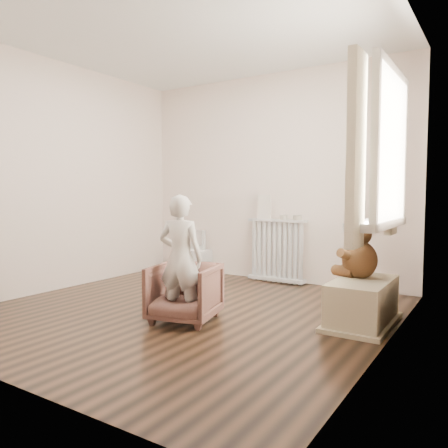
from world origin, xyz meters
The scene contains 19 objects.
floor centered at (0.00, 0.00, 0.00)m, with size 3.60×3.60×0.01m, color black.
ceiling centered at (0.00, 0.00, 2.60)m, with size 3.60×3.60×0.01m, color white.
back_wall centered at (0.00, 1.80, 1.30)m, with size 3.60×0.02×2.60m, color white.
left_wall centered at (-1.80, 0.00, 1.30)m, with size 0.02×3.60×2.60m, color white.
right_wall centered at (1.80, 0.00, 1.30)m, with size 0.02×3.60×2.60m, color white.
window centered at (1.76, 0.30, 1.45)m, with size 0.03×0.90×1.10m, color white.
window_sill centered at (1.67, 0.30, 0.87)m, with size 0.22×1.10×0.06m, color silver.
curtain_left centered at (1.65, -0.27, 1.39)m, with size 0.06×0.26×1.30m, color beige.
curtain_right centered at (1.65, 0.87, 1.39)m, with size 0.06×0.26×1.30m, color beige.
radiator centered at (0.15, 1.68, 0.39)m, with size 0.74×0.14×0.78m, color silver.
paper_doll centered at (-0.03, 1.68, 0.93)m, with size 0.18×0.02×0.30m, color beige.
tin_a centered at (0.23, 1.68, 0.81)m, with size 0.09×0.09×0.05m, color #A59E8C.
tin_b centered at (0.41, 1.68, 0.81)m, with size 0.10×0.10×0.06m, color #A59E8C.
toy_vanity centered at (-1.08, 1.65, 0.28)m, with size 0.38×0.27×0.59m, color silver.
armchair centered at (0.20, -0.26, 0.25)m, with size 0.53×0.55×0.50m, color brown.
child centered at (0.20, -0.31, 0.56)m, with size 0.39×0.26×1.08m, color silver.
toy_bench centered at (1.52, 0.47, 0.20)m, with size 0.43×0.81×0.38m, color #C4B891.
teddy_bear centered at (1.46, 0.58, 0.67)m, with size 0.39×0.30×0.48m, color #39210F, non-canonical shape.
plush_cat centered at (1.66, 0.52, 1.00)m, with size 0.17×0.28×0.24m, color gray, non-canonical shape.
Camera 1 is at (2.48, -3.21, 1.11)m, focal length 35.00 mm.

